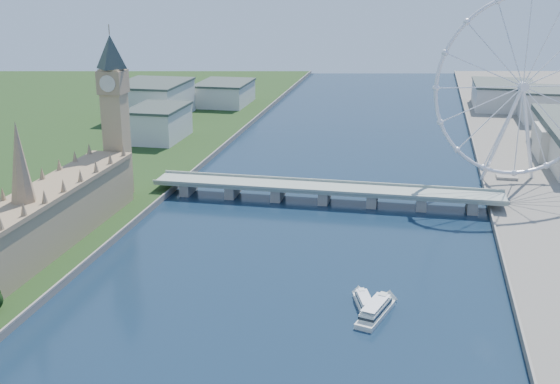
# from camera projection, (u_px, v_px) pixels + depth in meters

# --- Properties ---
(parliament_range) EXTENTS (24.00, 200.00, 70.00)m
(parliament_range) POSITION_uv_depth(u_px,v_px,m) (27.00, 231.00, 340.90)
(parliament_range) COLOR tan
(parliament_range) RESTS_ON ground
(big_ben) EXTENTS (20.02, 20.02, 110.00)m
(big_ben) POSITION_uv_depth(u_px,v_px,m) (114.00, 96.00, 427.39)
(big_ben) COLOR tan
(big_ben) RESTS_ON ground
(westminster_bridge) EXTENTS (220.00, 22.00, 9.50)m
(westminster_bridge) POSITION_uv_depth(u_px,v_px,m) (325.00, 191.00, 441.66)
(westminster_bridge) COLOR gray
(westminster_bridge) RESTS_ON ground
(london_eye) EXTENTS (113.60, 39.12, 124.30)m
(london_eye) POSITION_uv_depth(u_px,v_px,m) (523.00, 87.00, 452.06)
(london_eye) COLOR silver
(london_eye) RESTS_ON ground
(city_skyline) EXTENTS (505.00, 280.00, 32.00)m
(city_skyline) POSITION_uv_depth(u_px,v_px,m) (403.00, 104.00, 674.20)
(city_skyline) COLOR beige
(city_skyline) RESTS_ON ground
(tour_boat_near) EXTENTS (13.59, 26.40, 5.62)m
(tour_boat_near) POSITION_uv_depth(u_px,v_px,m) (365.00, 307.00, 303.29)
(tour_boat_near) COLOR white
(tour_boat_near) RESTS_ON ground
(tour_boat_far) EXTENTS (16.83, 32.76, 7.04)m
(tour_boat_far) POSITION_uv_depth(u_px,v_px,m) (375.00, 317.00, 295.23)
(tour_boat_far) COLOR silver
(tour_boat_far) RESTS_ON ground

